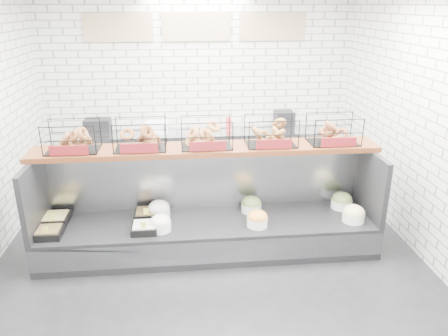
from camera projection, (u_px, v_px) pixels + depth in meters
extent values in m
plane|color=black|center=(211.00, 262.00, 5.12)|extent=(5.50, 5.50, 0.00)
cube|color=silver|center=(198.00, 91.00, 7.15)|extent=(5.00, 0.02, 3.00)
cube|color=silver|center=(435.00, 133.00, 4.82)|extent=(0.02, 5.50, 3.00)
cube|color=#C3AE87|center=(118.00, 28.00, 6.65)|extent=(1.05, 0.03, 0.42)
cube|color=#C3AE87|center=(197.00, 27.00, 6.77)|extent=(1.05, 0.03, 0.42)
cube|color=#C3AE87|center=(273.00, 27.00, 6.88)|extent=(1.05, 0.03, 0.42)
cube|color=black|center=(209.00, 235.00, 5.33)|extent=(4.00, 0.90, 0.40)
cube|color=#93969B|center=(212.00, 252.00, 4.91)|extent=(4.00, 0.03, 0.28)
cube|color=#93969B|center=(206.00, 177.00, 5.50)|extent=(4.00, 0.08, 0.80)
cube|color=black|center=(35.00, 197.00, 4.93)|extent=(0.06, 0.90, 0.80)
cube|color=black|center=(370.00, 183.00, 5.30)|extent=(0.06, 0.90, 0.80)
cube|color=black|center=(49.00, 233.00, 4.88)|extent=(0.29, 0.29, 0.08)
cube|color=brown|center=(49.00, 230.00, 4.87)|extent=(0.25, 0.25, 0.04)
cube|color=#E0DD4E|center=(45.00, 230.00, 4.76)|extent=(0.06, 0.01, 0.08)
cube|color=black|center=(55.00, 219.00, 5.20)|extent=(0.32, 0.32, 0.08)
cube|color=#DDD271|center=(55.00, 216.00, 5.19)|extent=(0.27, 0.27, 0.04)
cube|color=#E0DD4E|center=(52.00, 216.00, 5.06)|extent=(0.06, 0.01, 0.08)
cube|color=black|center=(144.00, 228.00, 4.99)|extent=(0.29, 0.29, 0.08)
cube|color=silver|center=(144.00, 225.00, 4.97)|extent=(0.25, 0.25, 0.04)
cube|color=#E0DD4E|center=(143.00, 225.00, 4.86)|extent=(0.06, 0.01, 0.08)
cube|color=black|center=(147.00, 214.00, 5.31)|extent=(0.30, 0.30, 0.08)
cube|color=brown|center=(147.00, 212.00, 5.30)|extent=(0.25, 0.25, 0.04)
cube|color=#E0DD4E|center=(146.00, 211.00, 5.19)|extent=(0.06, 0.01, 0.08)
cylinder|color=white|center=(161.00, 226.00, 5.00)|extent=(0.24, 0.24, 0.11)
ellipsoid|color=silver|center=(161.00, 221.00, 4.98)|extent=(0.23, 0.23, 0.16)
cylinder|color=white|center=(159.00, 212.00, 5.33)|extent=(0.27, 0.27, 0.11)
ellipsoid|color=white|center=(159.00, 208.00, 5.31)|extent=(0.26, 0.26, 0.18)
cylinder|color=white|center=(257.00, 222.00, 5.10)|extent=(0.25, 0.25, 0.11)
ellipsoid|color=orange|center=(257.00, 217.00, 5.08)|extent=(0.24, 0.24, 0.17)
cylinder|color=white|center=(251.00, 207.00, 5.46)|extent=(0.25, 0.25, 0.11)
ellipsoid|color=olive|center=(251.00, 203.00, 5.44)|extent=(0.25, 0.25, 0.17)
cylinder|color=white|center=(353.00, 217.00, 5.21)|extent=(0.26, 0.26, 0.11)
ellipsoid|color=#DDCD88|center=(354.00, 212.00, 5.19)|extent=(0.26, 0.26, 0.18)
cylinder|color=white|center=(341.00, 204.00, 5.56)|extent=(0.27, 0.27, 0.11)
ellipsoid|color=olive|center=(342.00, 199.00, 5.54)|extent=(0.26, 0.26, 0.18)
cube|color=#49210F|center=(207.00, 149.00, 5.17)|extent=(4.10, 0.50, 0.06)
cube|color=black|center=(72.00, 137.00, 4.95)|extent=(0.60, 0.38, 0.34)
cube|color=maroon|center=(69.00, 150.00, 4.80)|extent=(0.42, 0.02, 0.11)
cube|color=black|center=(140.00, 135.00, 5.02)|extent=(0.60, 0.38, 0.34)
cube|color=maroon|center=(139.00, 148.00, 4.87)|extent=(0.42, 0.02, 0.11)
cube|color=black|center=(206.00, 133.00, 5.10)|extent=(0.60, 0.38, 0.34)
cube|color=maroon|center=(208.00, 146.00, 4.94)|extent=(0.42, 0.02, 0.11)
cube|color=black|center=(271.00, 131.00, 5.17)|extent=(0.60, 0.38, 0.34)
cube|color=maroon|center=(274.00, 144.00, 5.02)|extent=(0.42, 0.02, 0.11)
cube|color=black|center=(334.00, 129.00, 5.24)|extent=(0.60, 0.38, 0.34)
cube|color=maroon|center=(339.00, 142.00, 5.09)|extent=(0.42, 0.02, 0.11)
cube|color=#93969B|center=(200.00, 158.00, 7.22)|extent=(4.00, 0.60, 0.90)
cube|color=black|center=(98.00, 127.00, 6.90)|extent=(0.40, 0.30, 0.24)
cube|color=silver|center=(157.00, 127.00, 7.01)|extent=(0.35, 0.28, 0.18)
cylinder|color=red|center=(229.00, 124.00, 7.07)|extent=(0.09, 0.09, 0.22)
cube|color=black|center=(284.00, 121.00, 7.13)|extent=(0.30, 0.30, 0.30)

